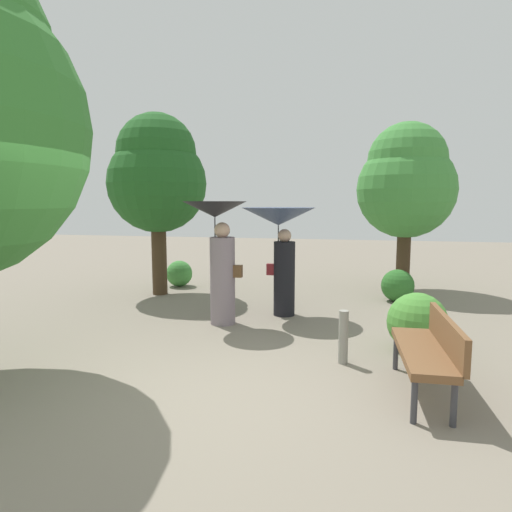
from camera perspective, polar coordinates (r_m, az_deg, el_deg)
The scene contains 10 objects.
ground_plane at distance 4.92m, azimuth -8.36°, elevation -17.27°, with size 40.00×40.00×0.00m, color gray.
person_left at distance 7.25m, azimuth -4.85°, elevation 1.78°, with size 1.05×1.05×2.03m.
person_right at distance 7.79m, azimuth 3.12°, elevation 2.95°, with size 1.30×1.30×1.92m.
park_bench at distance 5.03m, azimuth 21.57°, elevation -10.91°, with size 0.53×1.51×0.83m.
tree_near_right at distance 10.49m, azimuth 18.83°, elevation 9.16°, with size 2.16×2.16×3.76m.
tree_mid_left at distance 9.81m, azimuth -12.65°, elevation 10.24°, with size 2.10×2.10×3.89m.
bush_path_left at distance 9.43m, azimuth 17.81°, elevation -3.65°, with size 0.66×0.66×0.66m, color #2D6B28.
bush_path_right at distance 6.40m, azimuth 20.09°, elevation -8.04°, with size 0.80×0.80×0.80m, color #4C9338.
bush_behind_bench at distance 10.75m, azimuth -9.86°, elevation -2.23°, with size 0.62×0.62×0.62m, color #428C3D.
path_marker_post at distance 5.71m, azimuth 11.20°, elevation -10.22°, with size 0.12×0.12×0.67m, color gray.
Camera 1 is at (1.61, -4.19, 2.01)m, focal length 31.00 mm.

